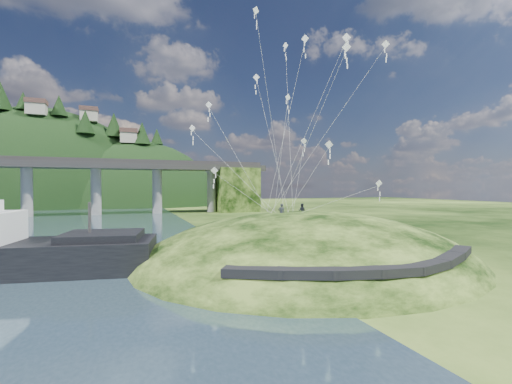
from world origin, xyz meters
name	(u,v)px	position (x,y,z in m)	size (l,w,h in m)	color
ground	(238,272)	(0.00, 0.00, 0.00)	(320.00, 320.00, 0.00)	black
grass_hill	(306,275)	(8.00, 2.00, -1.50)	(36.00, 32.00, 13.00)	black
footpath	(382,265)	(7.46, -9.74, 2.08)	(22.29, 5.84, 0.83)	black
bridge	(52,178)	(-26.46, 70.07, 9.70)	(160.00, 11.00, 15.00)	#2D2B2B
far_ridge	(28,226)	(-43.58, 122.17, -7.44)	(153.00, 70.00, 94.50)	black
work_barge	(3,251)	(-19.22, 6.16, 2.10)	(24.77, 10.77, 8.39)	black
wooden_dock	(163,258)	(-5.96, 5.90, 0.49)	(15.56, 7.09, 1.11)	#3E2519
kite_flyers	(294,203)	(7.70, 4.07, 5.76)	(4.38, 2.88, 1.89)	#252831
kite_swarm	(285,95)	(6.41, 3.83, 17.32)	(15.87, 15.79, 19.68)	white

